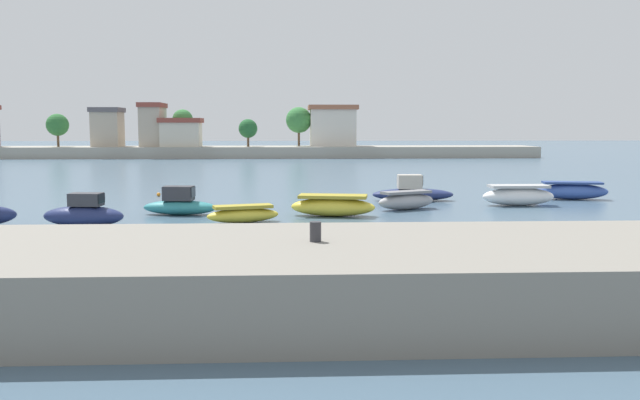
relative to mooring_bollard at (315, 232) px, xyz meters
name	(u,v)px	position (x,y,z in m)	size (l,w,h in m)	color
ground_plane	(20,256)	(-10.51, 7.46, -2.04)	(400.00, 400.00, 0.00)	#476075
mooring_bollard	(315,232)	(0.00, 0.00, 0.00)	(0.30, 0.30, 0.51)	#2D2D33
moored_boat_2	(84,214)	(-10.40, 14.66, -1.45)	(4.01, 1.92, 1.60)	navy
moored_boat_3	(180,205)	(-6.57, 18.68, -1.49)	(4.12, 1.82, 1.54)	teal
moored_boat_4	(243,214)	(-2.96, 15.62, -1.63)	(3.76, 2.06, 0.87)	yellow
moored_boat_5	(333,206)	(1.62, 17.75, -1.49)	(4.68, 2.34, 1.13)	yellow
moored_boat_6	(406,201)	(5.99, 20.33, -1.52)	(3.84, 2.61, 1.07)	#9E9EA3
moored_boat_7	(412,192)	(7.18, 24.71, -1.50)	(5.24, 1.79, 1.67)	navy
moored_boat_8	(518,196)	(13.05, 21.90, -1.44)	(4.32, 1.62, 1.24)	white
moored_boat_9	(572,191)	(17.72, 25.08, -1.48)	(4.74, 2.21, 1.15)	#3856A8
mooring_buoy_0	(159,194)	(-9.57, 28.16, -1.91)	(0.26, 0.26, 0.26)	orange
mooring_buoy_1	(562,227)	(11.57, 12.05, -1.83)	(0.41, 0.41, 0.41)	red
distant_shoreline	(210,141)	(-12.97, 85.50, 0.43)	(95.85, 8.81, 8.35)	#9E998C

